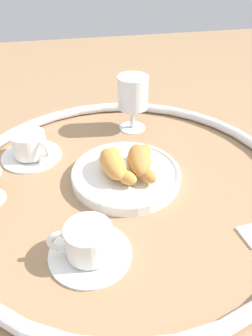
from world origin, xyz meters
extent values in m
plane|color=#997551|center=(0.00, 0.00, 0.00)|extent=(2.20, 2.20, 0.00)
torus|color=silver|center=(0.00, 0.00, 0.01)|extent=(0.70, 0.70, 0.02)
cylinder|color=white|center=(-0.02, 0.01, 0.01)|extent=(0.23, 0.23, 0.02)
torus|color=white|center=(-0.02, 0.01, 0.02)|extent=(0.23, 0.23, 0.01)
ellipsoid|color=#CC893D|center=(-0.02, -0.02, 0.05)|extent=(0.11, 0.06, 0.04)
ellipsoid|color=#CC893D|center=(0.02, 0.00, 0.04)|extent=(0.05, 0.05, 0.03)
ellipsoid|color=#CC893D|center=(-0.06, -0.01, 0.04)|extent=(0.05, 0.04, 0.03)
ellipsoid|color=#BC7A38|center=(-0.02, 0.03, 0.05)|extent=(0.11, 0.06, 0.04)
ellipsoid|color=#BC7A38|center=(0.03, 0.04, 0.04)|extent=(0.05, 0.04, 0.03)
ellipsoid|color=#BC7A38|center=(-0.06, 0.05, 0.04)|extent=(0.05, 0.05, 0.03)
cylinder|color=white|center=(0.17, -0.09, 0.00)|extent=(0.14, 0.14, 0.01)
cylinder|color=white|center=(0.17, -0.09, 0.03)|extent=(0.08, 0.08, 0.05)
cylinder|color=brown|center=(0.17, -0.09, 0.06)|extent=(0.07, 0.07, 0.01)
torus|color=white|center=(0.16, -0.13, 0.04)|extent=(0.01, 0.04, 0.04)
cylinder|color=white|center=(-0.14, -0.19, 0.00)|extent=(0.14, 0.14, 0.01)
cylinder|color=white|center=(-0.14, -0.19, 0.03)|extent=(0.08, 0.08, 0.05)
cylinder|color=brown|center=(-0.14, -0.19, 0.06)|extent=(0.07, 0.07, 0.01)
torus|color=white|center=(-0.11, -0.16, 0.04)|extent=(0.04, 0.03, 0.04)
cylinder|color=white|center=(-0.23, 0.07, 0.00)|extent=(0.07, 0.07, 0.01)
cylinder|color=white|center=(-0.23, 0.07, 0.03)|extent=(0.01, 0.01, 0.05)
cylinder|color=white|center=(-0.23, 0.07, 0.10)|extent=(0.08, 0.08, 0.08)
cylinder|color=gold|center=(-0.23, 0.07, 0.09)|extent=(0.07, 0.07, 0.06)
cube|color=white|center=(0.18, 0.19, 0.00)|extent=(0.05, 0.04, 0.01)
camera|label=1|loc=(0.53, -0.10, 0.44)|focal=35.87mm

